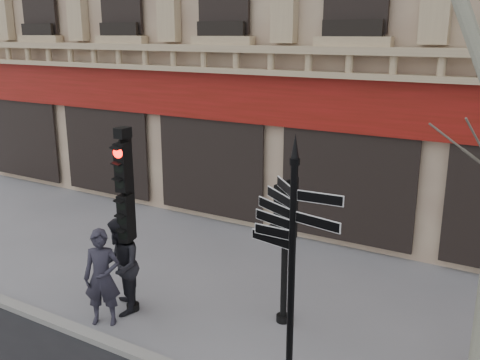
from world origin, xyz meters
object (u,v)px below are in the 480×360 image
at_px(fingerpost, 293,222).
at_px(pedestrian_b, 120,266).
at_px(traffic_signal_secondary, 285,227).
at_px(traffic_signal_main, 127,199).
at_px(pedestrian_a, 102,277).

bearing_deg(fingerpost, pedestrian_b, -163.34).
bearing_deg(traffic_signal_secondary, fingerpost, -49.31).
distance_m(traffic_signal_main, pedestrian_b, 1.34).
xyz_separation_m(fingerpost, traffic_signal_main, (-3.58, 0.42, -0.34)).
bearing_deg(fingerpost, pedestrian_a, -155.75).
height_order(fingerpost, pedestrian_a, fingerpost).
height_order(traffic_signal_secondary, pedestrian_b, traffic_signal_secondary).
xyz_separation_m(fingerpost, traffic_signal_secondary, (-0.86, 1.53, -0.75)).
distance_m(fingerpost, traffic_signal_secondary, 1.91).
bearing_deg(traffic_signal_main, pedestrian_a, -113.82).
relative_size(fingerpost, traffic_signal_secondary, 1.45).
bearing_deg(fingerpost, traffic_signal_main, -165.65).
distance_m(traffic_signal_main, pedestrian_a, 1.50).
bearing_deg(traffic_signal_secondary, pedestrian_b, -144.85).
xyz_separation_m(traffic_signal_secondary, pedestrian_a, (-2.84, -1.75, -0.96)).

